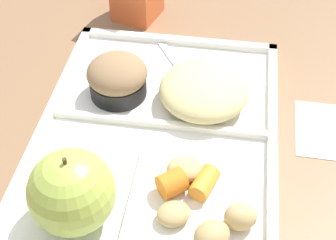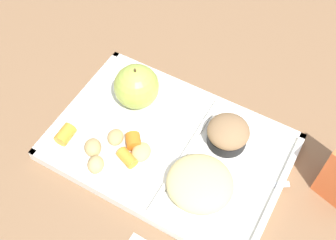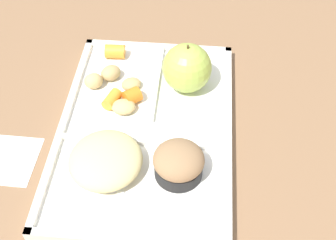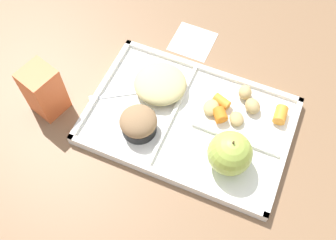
{
  "view_description": "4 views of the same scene",
  "coord_description": "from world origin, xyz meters",
  "px_view_note": "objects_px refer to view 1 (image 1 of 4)",
  "views": [
    {
      "loc": [
        -0.35,
        -0.07,
        0.41
      ],
      "look_at": [
        0.01,
        -0.01,
        0.05
      ],
      "focal_mm": 52.46,
      "sensor_mm": 36.0,
      "label": 1
    },
    {
      "loc": [
        0.18,
        -0.33,
        0.64
      ],
      "look_at": [
        -0.03,
        0.04,
        0.02
      ],
      "focal_mm": 45.73,
      "sensor_mm": 36.0,
      "label": 2
    },
    {
      "loc": [
        0.46,
        0.08,
        0.54
      ],
      "look_at": [
        -0.01,
        0.03,
        0.02
      ],
      "focal_mm": 48.78,
      "sensor_mm": 36.0,
      "label": 3
    },
    {
      "loc": [
        -0.11,
        0.37,
        0.68
      ],
      "look_at": [
        0.03,
        0.03,
        0.05
      ],
      "focal_mm": 42.07,
      "sensor_mm": 36.0,
      "label": 4
    }
  ],
  "objects_px": {
    "green_apple": "(72,192)",
    "plastic_fork": "(183,74)",
    "bran_muffin": "(117,78)",
    "lunch_tray": "(154,152)"
  },
  "relations": [
    {
      "from": "green_apple",
      "to": "bran_muffin",
      "type": "bearing_deg",
      "value": 0.0
    },
    {
      "from": "bran_muffin",
      "to": "plastic_fork",
      "type": "height_order",
      "value": "bran_muffin"
    },
    {
      "from": "bran_muffin",
      "to": "plastic_fork",
      "type": "bearing_deg",
      "value": -57.08
    },
    {
      "from": "lunch_tray",
      "to": "green_apple",
      "type": "distance_m",
      "value": 0.12
    },
    {
      "from": "lunch_tray",
      "to": "plastic_fork",
      "type": "relative_size",
      "value": 2.77
    },
    {
      "from": "bran_muffin",
      "to": "lunch_tray",
      "type": "bearing_deg",
      "value": -144.94
    },
    {
      "from": "lunch_tray",
      "to": "green_apple",
      "type": "xyz_separation_m",
      "value": [
        -0.1,
        0.06,
        0.05
      ]
    },
    {
      "from": "bran_muffin",
      "to": "plastic_fork",
      "type": "xyz_separation_m",
      "value": [
        0.05,
        -0.07,
        -0.02
      ]
    },
    {
      "from": "lunch_tray",
      "to": "green_apple",
      "type": "bearing_deg",
      "value": 149.95
    },
    {
      "from": "green_apple",
      "to": "plastic_fork",
      "type": "distance_m",
      "value": 0.24
    }
  ]
}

